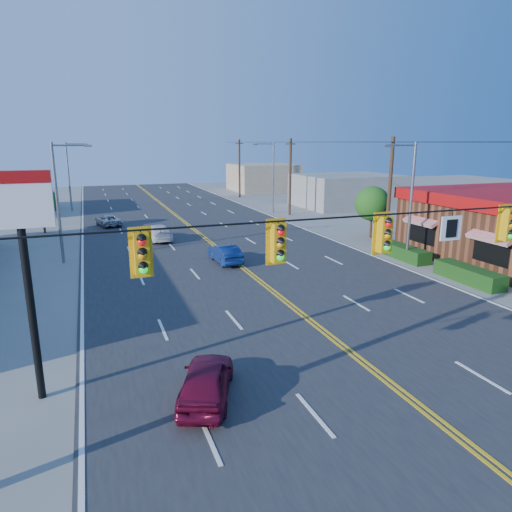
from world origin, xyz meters
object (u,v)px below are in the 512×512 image
object	(u,v)px
car_white	(158,233)
car_silver	(108,221)
car_blue	(225,254)
car_magenta	(206,382)
pizza_hut_sign	(23,240)
signal_span	(414,250)

from	to	relation	value
car_white	car_silver	size ratio (longest dim) A/B	1.16
car_blue	car_white	xyz separation A→B (m)	(-3.19, 8.93, 0.03)
car_magenta	car_blue	world-z (taller)	car_magenta
car_white	car_silver	bearing A→B (deg)	-71.42
car_white	car_silver	distance (m)	9.20
pizza_hut_sign	car_blue	world-z (taller)	pizza_hut_sign
car_silver	car_blue	bearing A→B (deg)	98.79
car_magenta	car_white	bearing A→B (deg)	-73.09
signal_span	car_white	world-z (taller)	signal_span
car_blue	car_silver	world-z (taller)	car_blue
signal_span	pizza_hut_sign	xyz separation A→B (m)	(-10.88, 4.00, 0.30)
car_blue	car_white	distance (m)	9.48
pizza_hut_sign	car_blue	distance (m)	17.99
signal_span	car_blue	world-z (taller)	signal_span
pizza_hut_sign	car_magenta	size ratio (longest dim) A/B	1.82
car_blue	car_silver	size ratio (longest dim) A/B	0.97
signal_span	car_magenta	world-z (taller)	signal_span
signal_span	car_white	size ratio (longest dim) A/B	5.38
pizza_hut_sign	car_silver	world-z (taller)	pizza_hut_sign
car_magenta	car_silver	xyz separation A→B (m)	(-1.35, 33.46, -0.10)
car_magenta	car_white	size ratio (longest dim) A/B	0.83
pizza_hut_sign	car_blue	bearing A→B (deg)	53.72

